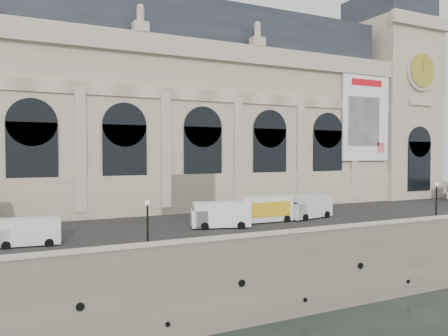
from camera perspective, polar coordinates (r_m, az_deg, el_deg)
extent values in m
plane|color=black|center=(41.52, 15.18, -17.33)|extent=(260.00, 260.00, 0.00)
cube|color=gray|center=(70.32, -3.93, -6.75)|extent=(160.00, 70.00, 6.00)
cube|color=#2D2D2D|center=(51.18, 4.87, -6.62)|extent=(160.00, 24.00, 0.06)
cube|color=gray|center=(40.29, 14.70, -8.28)|extent=(160.00, 1.20, 1.10)
cube|color=beige|center=(40.18, 14.71, -7.44)|extent=(160.00, 1.40, 0.12)
cube|color=#B9A98E|center=(63.79, -7.65, 4.95)|extent=(68.00, 18.00, 22.00)
cube|color=beige|center=(55.32, -4.67, -3.39)|extent=(68.60, 0.40, 5.00)
cube|color=beige|center=(56.48, -4.67, 15.41)|extent=(69.00, 0.80, 2.40)
cube|color=beige|center=(55.56, -4.71, 9.55)|extent=(68.00, 0.30, 1.40)
cube|color=#292F37|center=(66.01, -7.71, 17.18)|extent=(64.00, 15.00, 6.00)
cube|color=#292F37|center=(67.01, -7.72, 20.07)|extent=(56.00, 10.00, 1.20)
cube|color=black|center=(51.44, -23.74, 0.50)|extent=(5.20, 0.25, 9.00)
cylinder|color=black|center=(51.53, -23.81, 5.51)|extent=(5.20, 0.25, 5.20)
cube|color=beige|center=(51.76, -18.22, 2.24)|extent=(1.20, 0.50, 14.00)
cube|color=black|center=(52.73, -12.81, 0.65)|extent=(5.20, 0.25, 9.00)
cylinder|color=black|center=(52.82, -12.85, 5.54)|extent=(5.20, 0.25, 5.20)
cube|color=beige|center=(53.98, -7.62, 2.31)|extent=(1.20, 0.50, 14.00)
cube|color=black|center=(55.81, -2.75, 0.77)|extent=(5.20, 0.25, 9.00)
cylinder|color=black|center=(55.89, -2.76, 5.39)|extent=(5.20, 0.25, 5.20)
cube|color=beige|center=(57.86, 1.84, 2.30)|extent=(1.20, 0.50, 14.00)
cube|color=black|center=(60.41, 6.02, 0.86)|extent=(5.20, 0.25, 9.00)
cylinder|color=black|center=(60.48, 6.04, 5.12)|extent=(5.20, 0.25, 5.20)
cube|color=beige|center=(63.11, 9.93, 2.25)|extent=(1.20, 0.50, 14.00)
cube|color=black|center=(66.21, 13.41, 0.91)|extent=(5.20, 0.25, 9.00)
cylinder|color=black|center=(66.28, 13.44, 4.80)|extent=(5.20, 0.25, 5.20)
cube|color=beige|center=(69.40, 16.66, 2.17)|extent=(1.20, 0.50, 14.00)
cube|color=white|center=(70.82, 18.02, 6.20)|extent=(9.00, 0.35, 13.00)
cube|color=red|center=(71.28, 18.18, 10.54)|extent=(6.00, 0.06, 1.00)
cube|color=gray|center=(70.30, 17.83, 5.82)|extent=(6.20, 0.06, 7.50)
cube|color=#F1556F|center=(72.59, 19.80, 2.52)|extent=(1.40, 0.06, 1.60)
cube|color=#B9A98E|center=(83.27, 20.46, 6.91)|extent=(12.00, 14.00, 30.00)
cube|color=beige|center=(80.92, 24.49, 17.09)|extent=(13.00, 0.80, 2.00)
cube|color=#292F37|center=(86.58, 20.61, 18.52)|extent=(10.50, 12.50, 5.00)
cylinder|color=beige|center=(79.22, 24.37, 11.49)|extent=(6.60, 0.50, 6.60)
cylinder|color=black|center=(79.03, 24.54, 11.51)|extent=(5.40, 0.15, 5.40)
cylinder|color=gold|center=(78.99, 24.58, 11.52)|extent=(5.50, 0.06, 5.50)
cube|color=gold|center=(79.09, 24.64, 12.17)|extent=(0.14, 0.05, 2.00)
cube|color=gold|center=(79.39, 24.91, 11.46)|extent=(1.40, 0.05, 0.14)
cube|color=black|center=(78.19, 24.15, 0.22)|extent=(5.00, 0.25, 8.00)
cube|color=silver|center=(39.68, -24.13, -7.53)|extent=(5.16, 2.51, 2.12)
cube|color=silver|center=(39.97, -26.99, -7.98)|extent=(1.61, 2.08, 1.47)
cylinder|color=black|center=(39.07, -26.59, -9.05)|extent=(0.72, 0.31, 0.70)
cylinder|color=black|center=(40.95, -26.22, -8.54)|extent=(0.72, 0.31, 0.70)
cylinder|color=black|center=(38.77, -21.87, -9.07)|extent=(0.72, 0.31, 0.70)
cylinder|color=black|center=(40.67, -21.73, -8.55)|extent=(0.72, 0.31, 0.70)
cube|color=white|center=(44.76, -0.32, -6.04)|extent=(6.14, 3.81, 2.44)
cube|color=white|center=(44.55, -3.26, -6.57)|extent=(2.19, 2.60, 1.70)
cube|color=black|center=(44.41, -4.03, -5.83)|extent=(0.62, 1.85, 0.85)
cylinder|color=black|center=(43.60, -2.51, -7.63)|extent=(0.85, 0.49, 0.81)
cylinder|color=black|center=(45.79, -2.81, -7.17)|extent=(0.85, 0.49, 0.81)
cylinder|color=black|center=(44.14, 2.27, -7.51)|extent=(0.85, 0.49, 0.81)
cylinder|color=black|center=(46.30, 1.74, -7.06)|extent=(0.85, 0.49, 0.81)
cube|color=silver|center=(52.10, 10.98, -4.87)|extent=(6.37, 3.63, 2.55)
cube|color=silver|center=(50.35, 9.20, -5.54)|extent=(2.16, 2.65, 1.78)
cube|color=black|center=(49.82, 8.73, -4.91)|extent=(0.51, 1.96, 0.89)
cylinder|color=black|center=(50.04, 10.57, -6.39)|extent=(0.89, 0.46, 0.84)
cylinder|color=black|center=(51.57, 8.59, -6.13)|extent=(0.89, 0.46, 0.84)
cylinder|color=black|center=(52.99, 13.29, -5.94)|extent=(0.89, 0.46, 0.84)
cylinder|color=black|center=(54.44, 11.34, -5.72)|extent=(0.89, 0.46, 0.84)
cube|color=silver|center=(48.51, 5.24, -5.26)|extent=(6.14, 2.45, 2.75)
cube|color=gold|center=(47.48, 5.96, -5.42)|extent=(5.29, 0.16, 1.63)
cube|color=red|center=(47.48, 5.96, -5.42)|extent=(3.05, 0.10, 0.61)
cube|color=silver|center=(46.98, 1.55, -6.24)|extent=(1.67, 2.27, 1.53)
cylinder|color=black|center=(46.30, 2.88, -7.06)|extent=(0.82, 0.30, 0.81)
cylinder|color=black|center=(48.37, 1.59, -6.67)|extent=(0.82, 0.30, 0.81)
cylinder|color=black|center=(48.83, 8.22, -6.60)|extent=(0.82, 0.30, 0.81)
cylinder|color=black|center=(50.79, 6.78, -6.26)|extent=(0.82, 0.30, 0.81)
cylinder|color=black|center=(33.59, -9.93, -10.93)|extent=(0.43, 0.43, 0.39)
cylinder|color=black|center=(33.24, -9.95, -7.99)|extent=(0.16, 0.16, 3.89)
sphere|color=beige|center=(32.95, -9.97, -4.49)|extent=(0.43, 0.43, 0.43)
cylinder|color=black|center=(52.52, 25.96, -6.40)|extent=(0.46, 0.46, 0.42)
cylinder|color=black|center=(52.28, 25.99, -4.35)|extent=(0.17, 0.17, 4.19)
sphere|color=beige|center=(52.09, 26.02, -1.94)|extent=(0.46, 0.46, 0.46)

